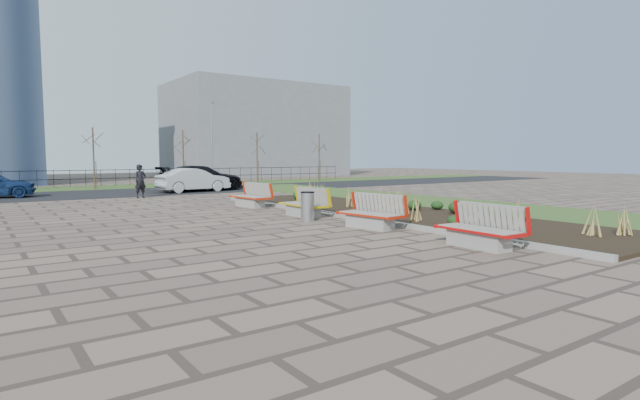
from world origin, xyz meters
TOP-DOWN VIEW (x-y plane):
  - ground at (0.00, 0.00)m, footprint 120.00×120.00m
  - planting_bed at (6.25, 5.00)m, footprint 4.50×18.00m
  - planting_curb at (3.92, 5.00)m, footprint 0.16×18.00m
  - grass_verge_near at (11.00, 5.00)m, footprint 5.00×38.00m
  - grass_verge_far at (0.00, 28.00)m, footprint 80.00×5.00m
  - road at (0.00, 22.00)m, footprint 80.00×7.00m
  - bench_a at (3.00, -1.34)m, footprint 0.98×2.13m
  - bench_b at (3.00, 2.55)m, footprint 1.17×2.20m
  - bench_c at (3.00, 6.18)m, footprint 0.92×2.11m
  - bench_d at (3.00, 10.32)m, footprint 1.11×2.18m
  - litter_bin at (2.44, 5.05)m, footprint 0.45×0.45m
  - pedestrian at (0.52, 17.72)m, footprint 0.72×0.57m
  - car_silver at (4.38, 20.32)m, footprint 4.44×1.93m
  - car_black at (5.36, 21.51)m, footprint 5.39×2.26m
  - tree_c at (0.00, 26.50)m, footprint 1.40×1.40m
  - tree_d at (6.00, 26.50)m, footprint 1.40×1.40m
  - tree_e at (12.00, 26.50)m, footprint 1.40×1.40m
  - tree_f at (18.00, 26.50)m, footprint 1.40×1.40m
  - lamp_east at (8.00, 26.00)m, footprint 0.24×0.60m
  - railing_fence at (0.00, 29.50)m, footprint 44.00×0.10m
  - building_grey at (20.00, 42.00)m, footprint 18.00×12.00m

SIDE VIEW (x-z plane):
  - ground at x=0.00m, z-range 0.00..0.00m
  - road at x=0.00m, z-range 0.00..0.02m
  - grass_verge_near at x=11.00m, z-range 0.00..0.04m
  - grass_verge_far at x=0.00m, z-range 0.00..0.04m
  - planting_bed at x=6.25m, z-range 0.00..0.10m
  - planting_curb at x=3.92m, z-range 0.00..0.15m
  - litter_bin at x=2.44m, z-range 0.00..0.97m
  - bench_a at x=3.00m, z-range 0.00..1.00m
  - bench_b at x=3.00m, z-range 0.00..1.00m
  - bench_c at x=3.00m, z-range 0.00..1.00m
  - bench_d at x=3.00m, z-range 0.00..1.00m
  - railing_fence at x=0.00m, z-range 0.04..1.24m
  - car_silver at x=4.38m, z-range 0.02..1.44m
  - car_black at x=5.36m, z-range 0.02..1.58m
  - pedestrian at x=0.52m, z-range 0.00..1.74m
  - tree_c at x=0.00m, z-range 0.04..4.04m
  - tree_d at x=6.00m, z-range 0.04..4.04m
  - tree_e at x=12.00m, z-range 0.04..4.04m
  - tree_f at x=18.00m, z-range 0.04..4.04m
  - lamp_east at x=8.00m, z-range 0.04..6.04m
  - building_grey at x=20.00m, z-range 0.00..10.00m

